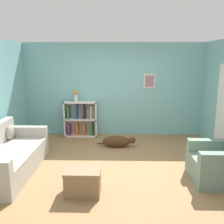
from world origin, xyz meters
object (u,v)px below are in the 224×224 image
Objects in this scene: couch at (6,158)px; recliner_chair at (221,162)px; bookshelf at (81,119)px; vase at (76,95)px; coffee_table at (83,180)px; dog at (118,141)px.

recliner_chair is at bearing -3.19° from couch.
vase reaches higher than bookshelf.
coffee_table reaches higher than dog.
recliner_chair is at bearing -42.19° from bookshelf.
bookshelf is at bearing 137.81° from recliner_chair.
recliner_chair is at bearing -42.75° from dog.
dog is 3.03× the size of vase.
bookshelf is 3.91m from recliner_chair.
bookshelf is 0.70m from vase.
couch is at bearing -114.42° from bookshelf.
couch is 1.73m from coffee_table.
vase is (-1.16, 0.89, 1.03)m from dog.
recliner_chair is (2.89, -2.62, -0.12)m from bookshelf.
coffee_table is at bearing -81.11° from bookshelf.
coffee_table is (0.48, -3.10, -0.26)m from bookshelf.
couch is at bearing 156.05° from coffee_table.
coffee_table is at bearing -78.91° from vase.
couch is at bearing -112.22° from vase.
coffee_table is (1.57, -0.70, -0.09)m from couch.
vase is (-0.60, 3.08, 0.95)m from coffee_table.
recliner_chair is 1.78× the size of coffee_table.
recliner_chair is 2.52m from dog.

